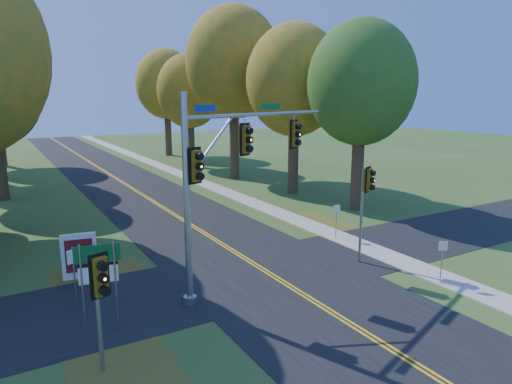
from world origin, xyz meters
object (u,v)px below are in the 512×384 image
traffic_mast (229,166)px  route_sign_cluster (98,270)px  info_kiosk (79,256)px  east_signal_pole (367,191)px

traffic_mast → route_sign_cluster: bearing=172.0°
traffic_mast → info_kiosk: traffic_mast is taller
traffic_mast → info_kiosk: (-5.16, 4.11, -4.08)m
route_sign_cluster → traffic_mast: bearing=22.8°
traffic_mast → east_signal_pole: (6.71, -0.71, -1.58)m
traffic_mast → east_signal_pole: size_ratio=1.79×
traffic_mast → east_signal_pole: 6.93m
east_signal_pole → route_sign_cluster: size_ratio=1.48×
route_sign_cluster → info_kiosk: route_sign_cluster is taller
east_signal_pole → info_kiosk: bearing=134.7°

